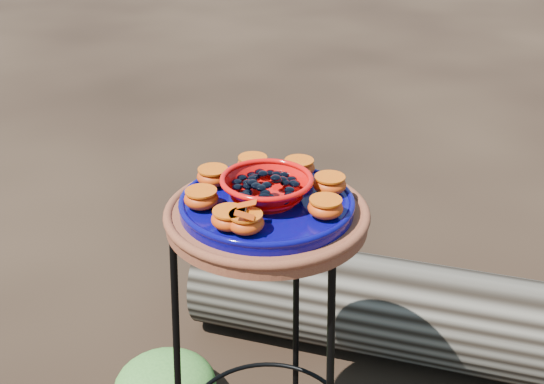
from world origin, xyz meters
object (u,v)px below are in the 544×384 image
(cobalt_plate, at_px, (267,205))
(terracotta_saucer, at_px, (267,217))
(driftwood_log, at_px, (461,320))
(red_bowl, at_px, (267,189))
(plant_stand, at_px, (267,356))

(cobalt_plate, bearing_deg, terracotta_saucer, 0.00)
(terracotta_saucer, xyz_separation_m, driftwood_log, (0.40, 0.56, -0.56))
(red_bowl, bearing_deg, plant_stand, 0.00)
(plant_stand, xyz_separation_m, cobalt_plate, (0.00, 0.00, 0.40))
(plant_stand, distance_m, red_bowl, 0.43)
(terracotta_saucer, relative_size, cobalt_plate, 1.17)
(plant_stand, distance_m, terracotta_saucer, 0.37)
(plant_stand, xyz_separation_m, terracotta_saucer, (0.00, 0.00, 0.37))
(cobalt_plate, relative_size, driftwood_log, 0.22)
(terracotta_saucer, height_order, red_bowl, red_bowl)
(driftwood_log, bearing_deg, cobalt_plate, -125.38)
(plant_stand, bearing_deg, terracotta_saucer, 0.00)
(terracotta_saucer, bearing_deg, driftwood_log, 54.62)
(cobalt_plate, bearing_deg, red_bowl, 0.00)
(red_bowl, bearing_deg, cobalt_plate, 0.00)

